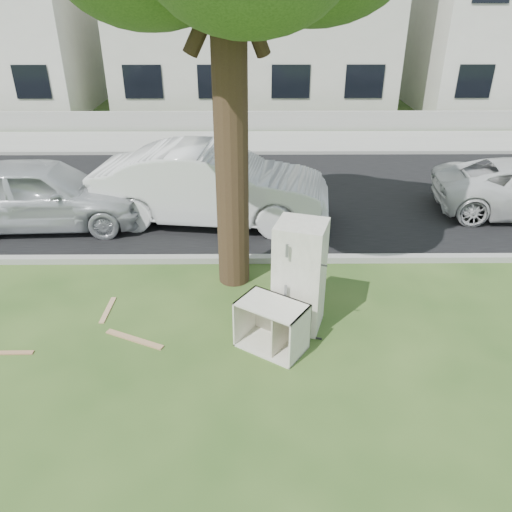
{
  "coord_description": "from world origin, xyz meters",
  "views": [
    {
      "loc": [
        -0.07,
        -5.94,
        4.6
      ],
      "look_at": [
        -0.02,
        0.6,
        1.11
      ],
      "focal_mm": 35.0,
      "sensor_mm": 36.0,
      "label": 1
    }
  ],
  "objects_px": {
    "fridge": "(299,276)",
    "cabinet": "(272,326)",
    "car_center": "(212,185)",
    "car_left": "(42,193)"
  },
  "relations": [
    {
      "from": "fridge",
      "to": "cabinet",
      "type": "distance_m",
      "value": 0.87
    },
    {
      "from": "fridge",
      "to": "car_center",
      "type": "distance_m",
      "value": 4.27
    },
    {
      "from": "car_center",
      "to": "fridge",
      "type": "bearing_deg",
      "value": -151.37
    },
    {
      "from": "car_center",
      "to": "car_left",
      "type": "distance_m",
      "value": 3.65
    },
    {
      "from": "car_center",
      "to": "car_left",
      "type": "bearing_deg",
      "value": 100.64
    },
    {
      "from": "cabinet",
      "to": "car_center",
      "type": "height_order",
      "value": "car_center"
    },
    {
      "from": "car_left",
      "to": "car_center",
      "type": "bearing_deg",
      "value": -88.79
    },
    {
      "from": "car_center",
      "to": "car_left",
      "type": "height_order",
      "value": "car_center"
    },
    {
      "from": "fridge",
      "to": "car_center",
      "type": "relative_size",
      "value": 0.34
    },
    {
      "from": "fridge",
      "to": "car_left",
      "type": "distance_m",
      "value": 6.42
    }
  ]
}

